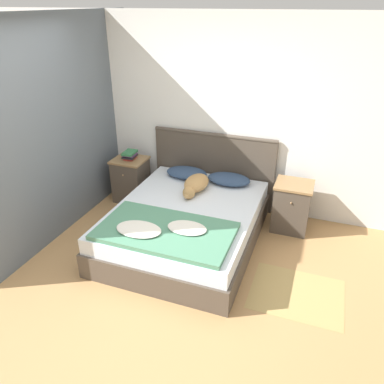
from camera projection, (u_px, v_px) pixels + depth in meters
ground_plane at (138, 291)px, 3.82m from camera, size 16.00×16.00×0.00m
wall_back at (206, 115)px, 5.01m from camera, size 9.00×0.06×2.55m
wall_side_left at (67, 126)px, 4.55m from camera, size 0.06×3.10×2.55m
bed at (186, 225)px, 4.50m from camera, size 1.64×2.07×0.48m
headboard at (213, 168)px, 5.24m from camera, size 1.72×0.06×1.06m
nightstand_left at (131, 179)px, 5.43m from camera, size 0.46×0.43×0.64m
nightstand_right at (292, 206)px, 4.72m from camera, size 0.46×0.43×0.64m
pillow_left at (187, 173)px, 5.12m from camera, size 0.57×0.37×0.12m
pillow_right at (229, 179)px, 4.94m from camera, size 0.57×0.37×0.12m
quilt at (164, 231)px, 3.88m from camera, size 1.40×0.80×0.09m
dog at (196, 184)px, 4.75m from camera, size 0.29×0.69×0.17m
book_stack at (130, 155)px, 5.27m from camera, size 0.18×0.24×0.11m
rug at (297, 294)px, 3.77m from camera, size 0.91×0.75×0.00m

